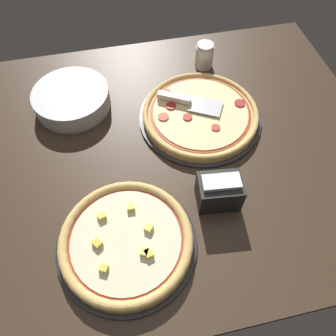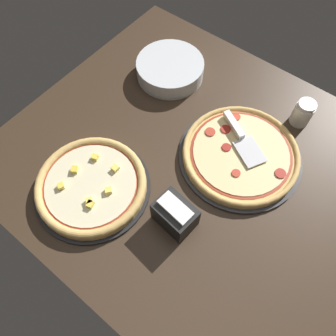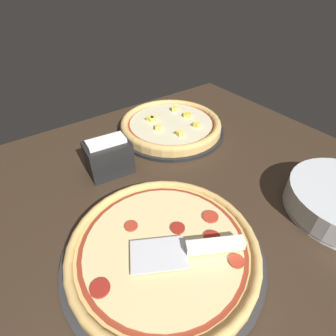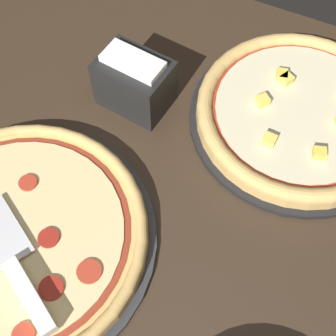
% 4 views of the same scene
% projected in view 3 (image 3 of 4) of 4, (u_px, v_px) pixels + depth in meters
% --- Properties ---
extents(ground_plane, '(1.27, 1.08, 0.04)m').
position_uv_depth(ground_plane, '(170.00, 212.00, 0.65)').
color(ground_plane, '#38281C').
extents(pizza_pan_front, '(0.41, 0.41, 0.01)m').
position_uv_depth(pizza_pan_front, '(163.00, 253.00, 0.53)').
color(pizza_pan_front, '#2D2D30').
rests_on(pizza_pan_front, ground_plane).
extents(pizza_front, '(0.38, 0.38, 0.03)m').
position_uv_depth(pizza_front, '(163.00, 247.00, 0.52)').
color(pizza_front, '#DBAD60').
rests_on(pizza_front, pizza_pan_front).
extents(pizza_pan_back, '(0.36, 0.36, 0.01)m').
position_uv_depth(pizza_pan_back, '(171.00, 130.00, 0.91)').
color(pizza_pan_back, black).
rests_on(pizza_pan_back, ground_plane).
extents(pizza_back, '(0.34, 0.34, 0.04)m').
position_uv_depth(pizza_back, '(171.00, 124.00, 0.90)').
color(pizza_back, '#DBAD60').
rests_on(pizza_back, pizza_pan_back).
extents(serving_spatula, '(0.21, 0.15, 0.02)m').
position_uv_depth(serving_spatula, '(200.00, 248.00, 0.50)').
color(serving_spatula, silver).
rests_on(serving_spatula, pizza_front).
extents(napkin_holder, '(0.13, 0.10, 0.10)m').
position_uv_depth(napkin_holder, '(109.00, 157.00, 0.71)').
color(napkin_holder, black).
rests_on(napkin_holder, ground_plane).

